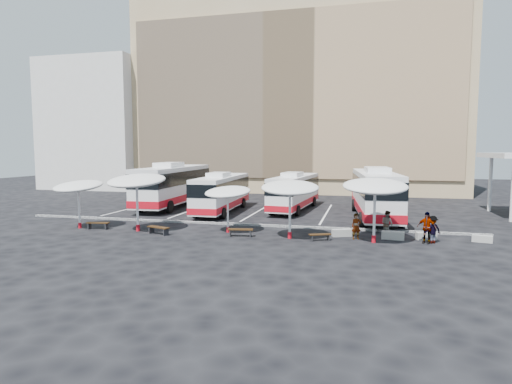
% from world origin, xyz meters
% --- Properties ---
extents(ground, '(120.00, 120.00, 0.00)m').
position_xyz_m(ground, '(0.00, 0.00, 0.00)').
color(ground, black).
rests_on(ground, ground).
extents(sandstone_building, '(42.00, 18.25, 29.60)m').
position_xyz_m(sandstone_building, '(0.00, 31.87, 12.63)').
color(sandstone_building, tan).
rests_on(sandstone_building, ground).
extents(apartment_block, '(14.00, 14.00, 18.00)m').
position_xyz_m(apartment_block, '(-28.00, 28.00, 9.00)').
color(apartment_block, silver).
rests_on(apartment_block, ground).
extents(curb_divider, '(34.00, 0.25, 0.15)m').
position_xyz_m(curb_divider, '(0.00, 0.50, 0.07)').
color(curb_divider, black).
rests_on(curb_divider, ground).
extents(bay_lines, '(24.15, 12.00, 0.01)m').
position_xyz_m(bay_lines, '(0.00, 8.00, 0.01)').
color(bay_lines, white).
rests_on(bay_lines, ground).
extents(bus_0, '(3.59, 13.60, 4.28)m').
position_xyz_m(bus_0, '(-8.72, 9.15, 2.19)').
color(bus_0, white).
rests_on(bus_0, ground).
extents(bus_1, '(2.96, 11.22, 3.53)m').
position_xyz_m(bus_1, '(-2.98, 6.56, 1.80)').
color(bus_1, white).
rests_on(bus_1, ground).
extents(bus_2, '(3.24, 11.11, 3.48)m').
position_xyz_m(bus_2, '(3.00, 9.48, 1.78)').
color(bus_2, white).
rests_on(bus_2, ground).
extents(bus_3, '(3.86, 13.19, 4.13)m').
position_xyz_m(bus_3, '(9.94, 6.36, 2.11)').
color(bus_3, white).
rests_on(bus_3, ground).
extents(sunshade_0, '(3.65, 3.69, 3.44)m').
position_xyz_m(sunshade_0, '(-10.08, -3.31, 2.93)').
color(sunshade_0, white).
rests_on(sunshade_0, ground).
extents(sunshade_1, '(3.85, 3.90, 3.98)m').
position_xyz_m(sunshade_1, '(-5.58, -3.33, 3.38)').
color(sunshade_1, white).
rests_on(sunshade_1, ground).
extents(sunshade_2, '(3.65, 3.68, 3.15)m').
position_xyz_m(sunshade_2, '(0.42, -2.29, 2.68)').
color(sunshade_2, white).
rests_on(sunshade_2, ground).
extents(sunshade_3, '(3.99, 4.03, 3.68)m').
position_xyz_m(sunshade_3, '(4.70, -3.25, 3.13)').
color(sunshade_3, white).
rests_on(sunshade_3, ground).
extents(sunshade_4, '(4.03, 4.08, 3.90)m').
position_xyz_m(sunshade_4, '(9.68, -3.19, 3.31)').
color(sunshade_4, white).
rests_on(sunshade_4, ground).
extents(wood_bench_0, '(1.60, 0.59, 0.48)m').
position_xyz_m(wood_bench_0, '(-8.61, -3.35, 0.37)').
color(wood_bench_0, black).
rests_on(wood_bench_0, ground).
extents(wood_bench_1, '(1.70, 0.97, 0.51)m').
position_xyz_m(wood_bench_1, '(-3.70, -4.05, 0.39)').
color(wood_bench_1, black).
rests_on(wood_bench_1, ground).
extents(wood_bench_2, '(1.64, 0.67, 0.49)m').
position_xyz_m(wood_bench_2, '(1.59, -3.40, 0.38)').
color(wood_bench_2, black).
rests_on(wood_bench_2, ground).
extents(wood_bench_3, '(1.36, 0.86, 0.41)m').
position_xyz_m(wood_bench_3, '(6.57, -3.43, 0.31)').
color(wood_bench_3, black).
rests_on(wood_bench_3, ground).
extents(conc_bench_0, '(1.28, 0.86, 0.46)m').
position_xyz_m(conc_bench_0, '(7.77, -1.78, 0.23)').
color(conc_bench_0, gray).
rests_on(conc_bench_0, ground).
extents(conc_bench_1, '(1.37, 0.57, 0.50)m').
position_xyz_m(conc_bench_1, '(10.83, -1.99, 0.25)').
color(conc_bench_1, gray).
rests_on(conc_bench_1, ground).
extents(conc_bench_2, '(1.25, 0.69, 0.44)m').
position_xyz_m(conc_bench_2, '(12.79, -1.56, 0.22)').
color(conc_bench_2, gray).
rests_on(conc_bench_2, ground).
extents(conc_bench_3, '(1.16, 0.63, 0.41)m').
position_xyz_m(conc_bench_3, '(15.89, -1.54, 0.21)').
color(conc_bench_3, gray).
rests_on(conc_bench_3, ground).
extents(passenger_0, '(0.67, 0.55, 1.58)m').
position_xyz_m(passenger_0, '(8.66, -2.47, 0.79)').
color(passenger_0, black).
rests_on(passenger_0, ground).
extents(passenger_1, '(1.00, 1.03, 1.67)m').
position_xyz_m(passenger_1, '(10.55, -1.29, 0.83)').
color(passenger_1, black).
rests_on(passenger_1, ground).
extents(passenger_2, '(1.17, 0.83, 1.85)m').
position_xyz_m(passenger_2, '(12.64, -2.65, 0.92)').
color(passenger_2, black).
rests_on(passenger_2, ground).
extents(passenger_3, '(1.20, 1.03, 1.62)m').
position_xyz_m(passenger_3, '(12.97, -2.53, 0.81)').
color(passenger_3, black).
rests_on(passenger_3, ground).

